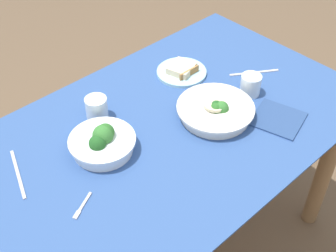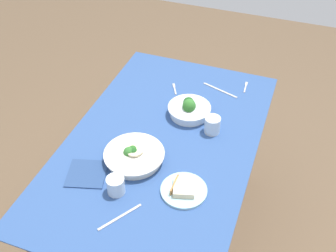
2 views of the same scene
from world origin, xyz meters
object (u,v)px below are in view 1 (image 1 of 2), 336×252
at_px(bread_side_plate, 182,71).
at_px(napkin_folded_upper, 278,119).
at_px(water_glass_side, 251,85).
at_px(table_knife_left, 18,174).
at_px(water_glass_center, 97,109).
at_px(table_knife_right, 254,73).
at_px(broccoli_bowl_near, 216,111).
at_px(broccoli_bowl_far, 103,142).
at_px(fork_by_far_bowl, 82,207).

xyz_separation_m(bread_side_plate, napkin_folded_upper, (0.05, -0.42, -0.01)).
xyz_separation_m(water_glass_side, table_knife_left, (-0.84, 0.23, -0.04)).
height_order(water_glass_center, table_knife_right, water_glass_center).
relative_size(broccoli_bowl_near, napkin_folded_upper, 1.64).
height_order(bread_side_plate, table_knife_left, bread_side_plate).
bearing_deg(broccoli_bowl_far, water_glass_side, -12.62).
height_order(broccoli_bowl_far, table_knife_right, broccoli_bowl_far).
distance_m(broccoli_bowl_far, water_glass_side, 0.59).
xyz_separation_m(broccoli_bowl_near, fork_by_far_bowl, (-0.57, -0.01, -0.02)).
relative_size(fork_by_far_bowl, napkin_folded_upper, 0.56).
distance_m(water_glass_center, water_glass_side, 0.57).
height_order(broccoli_bowl_near, fork_by_far_bowl, broccoli_bowl_near).
height_order(bread_side_plate, napkin_folded_upper, bread_side_plate).
relative_size(water_glass_center, table_knife_left, 0.39).
height_order(water_glass_side, table_knife_right, water_glass_side).
distance_m(broccoli_bowl_near, fork_by_far_bowl, 0.57).
relative_size(bread_side_plate, napkin_folded_upper, 1.19).
bearing_deg(broccoli_bowl_far, fork_by_far_bowl, -142.37).
xyz_separation_m(table_knife_left, table_knife_right, (0.95, -0.16, 0.00)).
xyz_separation_m(water_glass_center, water_glass_side, (0.50, -0.27, -0.00)).
height_order(table_knife_right, napkin_folded_upper, napkin_folded_upper).
xyz_separation_m(broccoli_bowl_far, table_knife_right, (0.69, -0.06, -0.03)).
bearing_deg(bread_side_plate, table_knife_left, -177.25).
bearing_deg(bread_side_plate, table_knife_right, -42.50).
bearing_deg(water_glass_side, broccoli_bowl_near, -179.13).
bearing_deg(broccoli_bowl_near, water_glass_side, 0.87).
bearing_deg(table_knife_right, fork_by_far_bowl, 37.95).
bearing_deg(napkin_folded_upper, water_glass_center, 136.15).
bearing_deg(napkin_folded_upper, broccoli_bowl_far, 151.38).
xyz_separation_m(broccoli_bowl_far, table_knife_left, (-0.26, 0.10, -0.03)).
bearing_deg(fork_by_far_bowl, broccoli_bowl_near, 153.77).
bearing_deg(broccoli_bowl_near, bread_side_plate, 70.28).
bearing_deg(broccoli_bowl_far, water_glass_center, 59.90).
bearing_deg(bread_side_plate, napkin_folded_upper, -82.85).
xyz_separation_m(broccoli_bowl_far, bread_side_plate, (0.48, 0.13, -0.02)).
xyz_separation_m(water_glass_center, table_knife_right, (0.61, -0.20, -0.04)).
distance_m(broccoli_bowl_near, napkin_folded_upper, 0.22).
bearing_deg(table_knife_left, table_knife_right, 99.34).
bearing_deg(water_glass_center, table_knife_right, -18.46).
height_order(bread_side_plate, table_knife_right, bread_side_plate).
distance_m(broccoli_bowl_near, bread_side_plate, 0.28).
xyz_separation_m(bread_side_plate, table_knife_left, (-0.74, -0.04, -0.01)).
bearing_deg(napkin_folded_upper, water_glass_side, 74.99).
relative_size(broccoli_bowl_far, fork_by_far_bowl, 2.32).
bearing_deg(napkin_folded_upper, table_knife_left, 153.81).
distance_m(bread_side_plate, table_knife_right, 0.29).
bearing_deg(water_glass_center, water_glass_side, -28.75).
distance_m(bread_side_plate, napkin_folded_upper, 0.43).
bearing_deg(bread_side_plate, broccoli_bowl_near, -109.72).
relative_size(water_glass_side, table_knife_right, 0.39).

